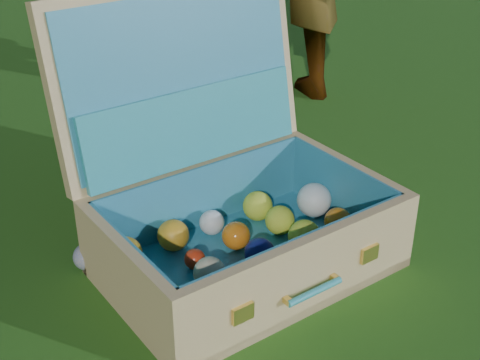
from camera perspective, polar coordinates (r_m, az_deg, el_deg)
name	(u,v)px	position (r m, az deg, el deg)	size (l,w,h in m)	color
ground	(244,244)	(1.75, 0.33, -5.51)	(60.00, 60.00, 0.00)	#215114
stray_ball	(87,257)	(1.69, -12.95, -6.40)	(0.07, 0.07, 0.07)	#3F63A6
suitcase	(227,189)	(1.63, -1.16, -0.80)	(0.85, 0.80, 0.64)	tan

